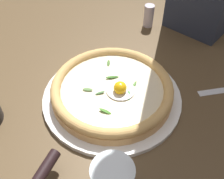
% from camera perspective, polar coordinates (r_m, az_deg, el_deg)
% --- Properties ---
extents(ground_plane, '(2.40, 2.40, 0.03)m').
position_cam_1_polar(ground_plane, '(0.70, 2.83, -1.50)').
color(ground_plane, brown).
rests_on(ground_plane, ground).
extents(pizza_plate, '(0.34, 0.34, 0.01)m').
position_cam_1_polar(pizza_plate, '(0.67, 0.00, -1.54)').
color(pizza_plate, white).
rests_on(pizza_plate, ground).
extents(pizza, '(0.30, 0.30, 0.06)m').
position_cam_1_polar(pizza, '(0.65, 0.02, 0.03)').
color(pizza, tan).
rests_on(pizza, pizza_plate).
extents(pepper_shaker, '(0.03, 0.03, 0.07)m').
position_cam_1_polar(pepper_shaker, '(0.92, 7.78, 15.20)').
color(pepper_shaker, silver).
rests_on(pepper_shaker, ground).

